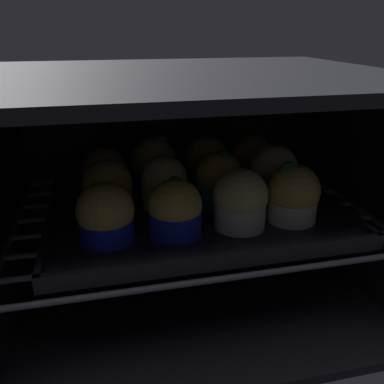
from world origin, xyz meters
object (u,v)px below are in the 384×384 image
at_px(muffin_row1_col1, 164,184).
at_px(muffin_row1_col3, 274,174).
at_px(muffin_row0_col3, 292,195).
at_px(muffin_row2_col2, 207,162).
at_px(muffin_row0_col1, 175,210).
at_px(baking_tray, 192,207).
at_px(muffin_row1_col0, 108,189).
at_px(muffin_row0_col2, 240,201).
at_px(muffin_row0_col0, 106,215).
at_px(muffin_row2_col3, 252,160).
at_px(muffin_row1_col2, 219,180).
at_px(muffin_row2_col1, 154,164).
at_px(muffin_row2_col0, 105,173).

relative_size(muffin_row1_col1, muffin_row1_col3, 0.95).
relative_size(muffin_row0_col3, muffin_row1_col3, 0.99).
bearing_deg(muffin_row2_col2, muffin_row0_col1, -117.10).
relative_size(baking_tray, muffin_row2_col2, 5.13).
bearing_deg(muffin_row1_col0, muffin_row0_col2, -25.86).
bearing_deg(muffin_row0_col0, baking_tray, 32.58).
distance_m(muffin_row0_col2, muffin_row2_col3, 0.19).
bearing_deg(muffin_row1_col2, muffin_row0_col1, -134.97).
height_order(muffin_row0_col1, muffin_row0_col3, muffin_row0_col3).
height_order(muffin_row0_col3, muffin_row1_col1, muffin_row0_col3).
distance_m(muffin_row0_col1, muffin_row1_col3, 0.20).
height_order(muffin_row0_col0, muffin_row1_col0, muffin_row1_col0).
xyz_separation_m(muffin_row0_col3, muffin_row2_col1, (-0.17, 0.17, 0.00)).
height_order(muffin_row0_col1, muffin_row1_col0, muffin_row1_col0).
bearing_deg(muffin_row2_col2, muffin_row0_col3, -64.70).
bearing_deg(muffin_row0_col1, muffin_row2_col2, 62.90).
bearing_deg(baking_tray, muffin_row0_col1, -116.02).
bearing_deg(muffin_row0_col2, muffin_row0_col0, 179.21).
bearing_deg(muffin_row1_col0, muffin_row1_col3, -0.05).
distance_m(muffin_row0_col0, muffin_row2_col0, 0.17).
bearing_deg(muffin_row0_col2, muffin_row1_col3, 44.61).
distance_m(muffin_row0_col3, muffin_row2_col3, 0.17).
bearing_deg(muffin_row2_col1, muffin_row1_col2, -45.88).
xyz_separation_m(baking_tray, muffin_row2_col2, (0.05, 0.09, 0.04)).
xyz_separation_m(baking_tray, muffin_row0_col2, (0.05, -0.09, 0.04)).
height_order(muffin_row0_col3, muffin_row1_col0, muffin_row0_col3).
xyz_separation_m(muffin_row2_col2, muffin_row2_col3, (0.08, -0.00, -0.00)).
bearing_deg(baking_tray, muffin_row2_col3, 33.08).
xyz_separation_m(muffin_row0_col3, muffin_row2_col2, (-0.08, 0.17, 0.00)).
bearing_deg(muffin_row1_col0, muffin_row1_col1, 3.48).
distance_m(muffin_row0_col0, muffin_row0_col3, 0.26).
height_order(muffin_row0_col2, muffin_row2_col3, same).
bearing_deg(muffin_row2_col0, muffin_row0_col3, -33.22).
distance_m(muffin_row1_col1, muffin_row1_col2, 0.09).
height_order(muffin_row0_col1, muffin_row1_col3, muffin_row1_col3).
height_order(muffin_row1_col2, muffin_row2_col3, muffin_row1_col2).
bearing_deg(muffin_row0_col0, muffin_row1_col0, 85.92).
bearing_deg(muffin_row1_col2, muffin_row2_col3, 45.08).
height_order(muffin_row2_col2, muffin_row2_col3, same).
bearing_deg(muffin_row0_col3, muffin_row2_col1, 135.40).
bearing_deg(muffin_row2_col1, muffin_row0_col0, -116.86).
xyz_separation_m(muffin_row0_col2, muffin_row1_col0, (-0.18, 0.09, -0.00)).
height_order(muffin_row2_col0, muffin_row2_col1, muffin_row2_col1).
bearing_deg(muffin_row1_col0, muffin_row1_col2, -0.28).
bearing_deg(muffin_row2_col3, muffin_row1_col3, -87.73).
bearing_deg(muffin_row1_col1, muffin_row2_col2, 43.42).
bearing_deg(muffin_row0_col2, muffin_row2_col0, 135.81).
relative_size(baking_tray, muffin_row1_col1, 5.16).
bearing_deg(muffin_row1_col2, muffin_row0_col3, -43.20).
xyz_separation_m(muffin_row1_col2, muffin_row2_col3, (0.09, 0.09, -0.00)).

